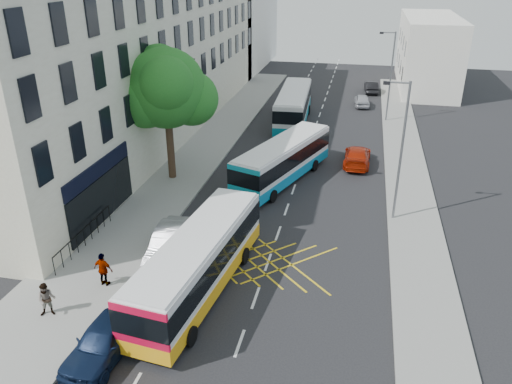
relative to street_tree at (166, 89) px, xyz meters
The scene contains 21 objects.
ground 18.33m from the street_tree, 60.38° to the right, with size 120.00×120.00×0.00m, color black.
pavement_left 6.22m from the street_tree, 73.47° to the left, with size 5.00×70.00×0.15m, color gray.
pavement_right 17.17m from the street_tree, ahead, with size 3.00×70.00×0.15m, color gray.
terrace_main 11.00m from the street_tree, 119.95° to the left, with size 8.30×45.00×13.50m.
terrace_far 40.43m from the street_tree, 97.81° to the left, with size 8.00×20.00×10.00m, color silver.
building_right 38.43m from the street_tree, 59.43° to the left, with size 6.00×18.00×8.00m, color silver.
street_tree is the anchor object (origin of this frame).
lamp_near 15.10m from the street_tree, 11.40° to the right, with size 1.45×0.15×8.00m.
lamp_far 22.57m from the street_tree, 49.19° to the left, with size 1.45×0.15×8.00m.
railings 11.22m from the street_tree, 97.02° to the right, with size 0.08×5.60×1.14m, color black, non-canonical shape.
bus_near 14.13m from the street_tree, 63.78° to the right, with size 3.53×10.45×2.88m.
bus_mid 9.04m from the street_tree, 10.32° to the left, with size 5.52×10.18×2.81m.
bus_far 16.78m from the street_tree, 66.93° to the left, with size 3.12×11.04×3.07m.
parked_car_blue 17.88m from the street_tree, 77.74° to the right, with size 1.73×4.29×1.46m, color #0D1B37.
parked_car_silver 11.58m from the street_tree, 69.25° to the right, with size 1.68×4.81×1.58m, color #B7B9BF.
red_hatchback 14.71m from the street_tree, 23.55° to the left, with size 1.88×4.62×1.34m, color #AF2107.
distant_car_grey 24.64m from the street_tree, 76.40° to the left, with size 1.99×4.33×1.20m, color #42444A.
distant_car_silver 25.99m from the street_tree, 60.58° to the left, with size 1.46×3.64×1.24m, color #AEAFB6.
distant_car_dark 31.78m from the street_tree, 64.72° to the left, with size 1.35×3.87×1.28m, color black.
pedestrian_near 16.05m from the street_tree, 89.16° to the right, with size 0.76×0.59×1.56m, color gray.
pedestrian_far 13.79m from the street_tree, 83.19° to the right, with size 0.98×0.41×1.67m, color gray.
Camera 1 is at (3.89, -14.96, 13.89)m, focal length 35.00 mm.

